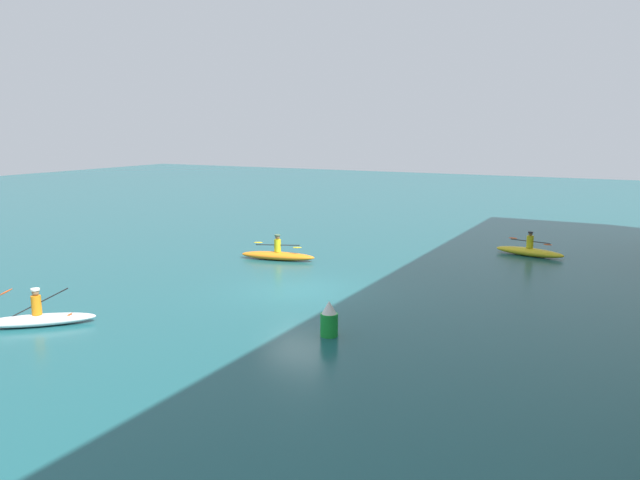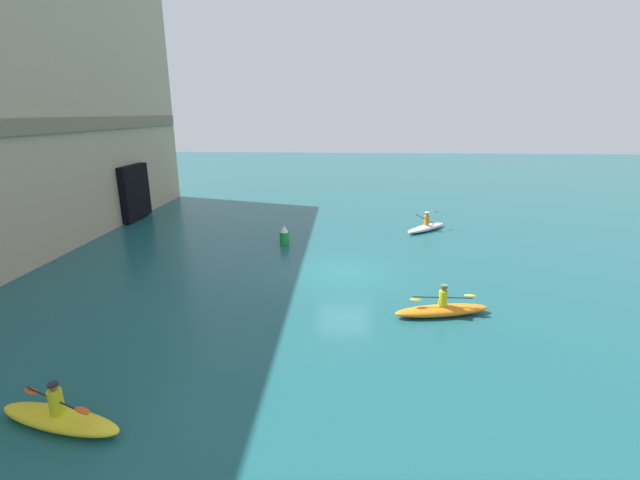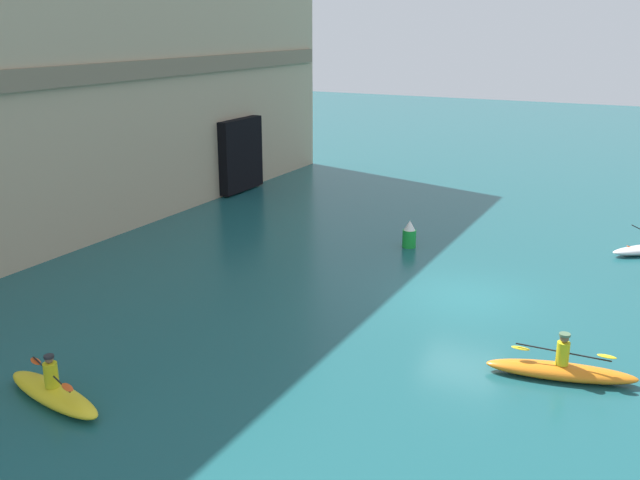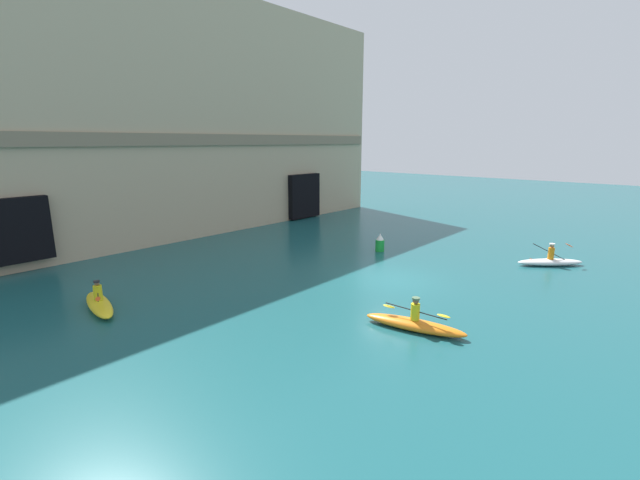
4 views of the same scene
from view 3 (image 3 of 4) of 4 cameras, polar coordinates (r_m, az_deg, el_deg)
ground_plane at (r=22.68m, az=11.55°, el=-4.49°), size 120.00×120.00×0.00m
cliff_bluff at (r=30.37m, az=-23.77°, el=15.01°), size 36.55×7.62×15.75m
kayak_orange at (r=18.23m, az=18.72°, el=-9.81°), size 1.43×3.56×1.17m
kayak_yellow at (r=17.39m, az=-20.57°, el=-11.35°), size 1.40×3.32×1.15m
marker_buoy at (r=27.16m, az=7.16°, el=0.42°), size 0.52×0.52×1.05m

